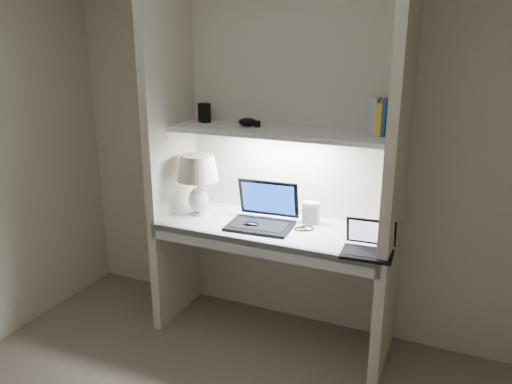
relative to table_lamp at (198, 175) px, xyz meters
The scene contains 17 objects.
back_wall 0.63m from the table_lamp, 27.28° to the left, with size 3.20×0.01×2.50m, color beige.
alcove_panel_left 0.29m from the table_lamp, behind, with size 0.06×0.55×2.50m, color beige.
alcove_panel_right 1.28m from the table_lamp, ahead, with size 0.06×0.55×2.50m, color beige.
desk 0.61m from the table_lamp, ahead, with size 1.40×0.55×0.04m, color white.
desk_apron 0.68m from the table_lamp, 26.16° to the right, with size 1.46×0.03×0.10m, color silver.
shelf 0.62m from the table_lamp, 10.04° to the left, with size 1.40×0.36×0.03m, color silver.
strip_light 0.61m from the table_lamp, 10.04° to the left, with size 0.60×0.04×0.01m, color white.
table_lamp is the anchor object (origin of this frame).
laptop_main 0.51m from the table_lamp, ahead, with size 0.42×0.37×0.27m.
laptop_netbook 1.20m from the table_lamp, ahead, with size 0.29×0.26×0.18m.
speaker 0.78m from the table_lamp, 11.08° to the left, with size 0.10×0.07×0.14m, color silver.
mouse 0.50m from the table_lamp, 10.86° to the right, with size 0.10×0.06×0.04m, color black.
cable_coil 0.79m from the table_lamp, ahead, with size 0.09×0.09×0.01m, color black.
sticky_note 0.27m from the table_lamp, ahead, with size 0.07×0.07×0.00m, color #F8FF35.
book_row 1.25m from the table_lamp, ahead, with size 0.20×0.14×0.21m.
shelf_box 0.42m from the table_lamp, 101.90° to the left, with size 0.07×0.05×0.13m, color black.
shelf_gadget 0.48m from the table_lamp, 24.88° to the left, with size 0.12×0.09×0.05m, color black.
Camera 1 is at (1.10, -1.51, 1.89)m, focal length 35.00 mm.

